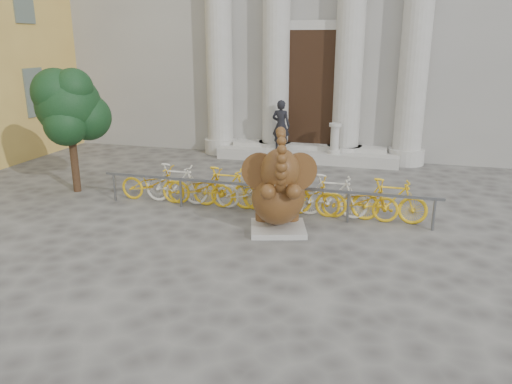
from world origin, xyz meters
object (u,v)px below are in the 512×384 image
(elephant_statue, at_px, (279,194))
(pedestrian, at_px, (281,126))
(bike_rack, at_px, (263,191))
(tree, at_px, (69,107))

(elephant_statue, xyz_separation_m, pedestrian, (-1.40, 6.29, 0.36))
(elephant_statue, height_order, bike_rack, elephant_statue)
(pedestrian, bearing_deg, bike_rack, 105.56)
(tree, bearing_deg, pedestrian, 47.70)
(tree, height_order, pedestrian, tree)
(bike_rack, height_order, pedestrian, pedestrian)
(bike_rack, relative_size, pedestrian, 4.78)
(tree, xyz_separation_m, pedestrian, (4.44, 4.88, -1.06))
(elephant_statue, distance_m, pedestrian, 6.45)
(bike_rack, bearing_deg, tree, 177.91)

